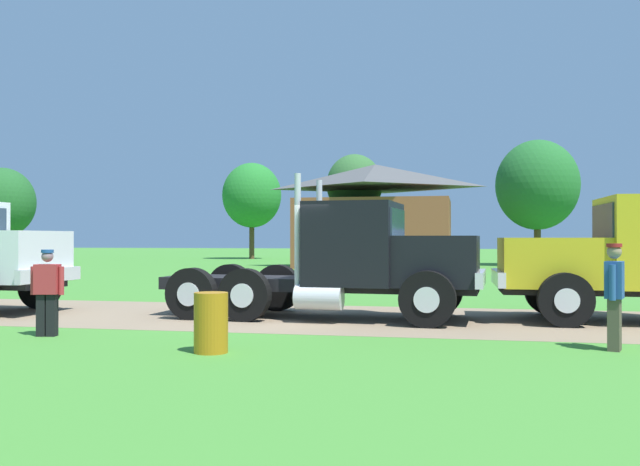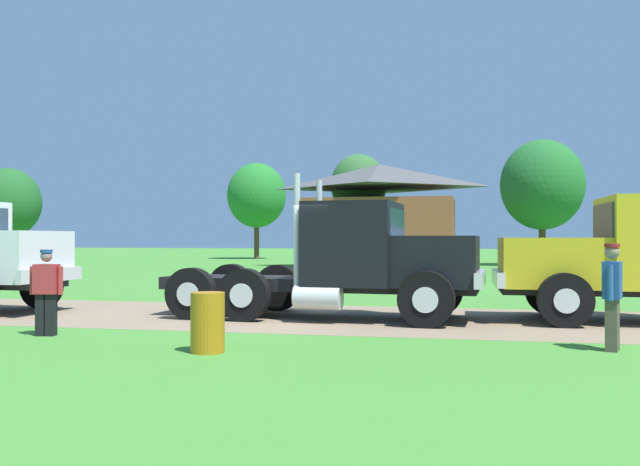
{
  "view_description": "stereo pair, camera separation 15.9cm",
  "coord_description": "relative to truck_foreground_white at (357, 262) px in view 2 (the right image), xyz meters",
  "views": [
    {
      "loc": [
        3.87,
        -15.11,
        1.8
      ],
      "look_at": [
        0.64,
        0.98,
        1.92
      ],
      "focal_mm": 38.39,
      "sensor_mm": 36.0,
      "label": 1
    },
    {
      "loc": [
        4.02,
        -15.08,
        1.8
      ],
      "look_at": [
        0.64,
        0.98,
        1.92
      ],
      "focal_mm": 38.39,
      "sensor_mm": 36.0,
      "label": 2
    }
  ],
  "objects": [
    {
      "name": "truck_foreground_white",
      "position": [
        0.0,
        0.0,
        0.0
      ],
      "size": [
        7.35,
        2.95,
        3.18
      ],
      "color": "black",
      "rests_on": "ground_plane"
    },
    {
      "name": "tree_far_right",
      "position": [
        7.3,
        31.21,
        3.98
      ],
      "size": [
        5.32,
        5.32,
        8.17
      ],
      "color": "#513823",
      "rests_on": "ground_plane"
    },
    {
      "name": "visitor_walking_mid",
      "position": [
        4.63,
        -3.41,
        -0.34
      ],
      "size": [
        0.37,
        0.56,
        1.71
      ],
      "color": "#264C8C",
      "rests_on": "ground_plane"
    },
    {
      "name": "tree_mid",
      "position": [
        -15.14,
        41.39,
        4.2
      ],
      "size": [
        5.06,
        5.06,
        8.26
      ],
      "color": "#513823",
      "rests_on": "ground_plane"
    },
    {
      "name": "tree_left",
      "position": [
        -31.6,
        30.95,
        3.22
      ],
      "size": [
        4.78,
        4.78,
        7.13
      ],
      "color": "#513823",
      "rests_on": "ground_plane"
    },
    {
      "name": "tree_right",
      "position": [
        -4.52,
        29.94,
        4.02
      ],
      "size": [
        3.72,
        3.72,
        7.38
      ],
      "color": "#513823",
      "rests_on": "ground_plane"
    },
    {
      "name": "visitor_by_barrel",
      "position": [
        -5.19,
        -3.76,
        -0.41
      ],
      "size": [
        0.61,
        0.33,
        1.58
      ],
      "color": "#B22D33",
      "rests_on": "ground_plane"
    },
    {
      "name": "ground_plane",
      "position": [
        -1.7,
        0.08,
        -1.26
      ],
      "size": [
        200.0,
        200.0,
        0.0
      ],
      "primitive_type": "plane",
      "color": "#448931"
    },
    {
      "name": "dirt_track",
      "position": [
        -1.7,
        0.08,
        -1.26
      ],
      "size": [
        120.0,
        5.48,
        0.01
      ],
      "primitive_type": "cube",
      "color": "#8A745A",
      "rests_on": "ground_plane"
    },
    {
      "name": "shed_building",
      "position": [
        -2.77,
        26.9,
        1.8
      ],
      "size": [
        9.58,
        7.28,
        6.34
      ],
      "color": "brown",
      "rests_on": "ground_plane"
    },
    {
      "name": "steel_barrel",
      "position": [
        -1.61,
        -4.87,
        -0.79
      ],
      "size": [
        0.53,
        0.53,
        0.94
      ],
      "primitive_type": "cylinder",
      "color": "#B27214",
      "rests_on": "ground_plane"
    }
  ]
}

